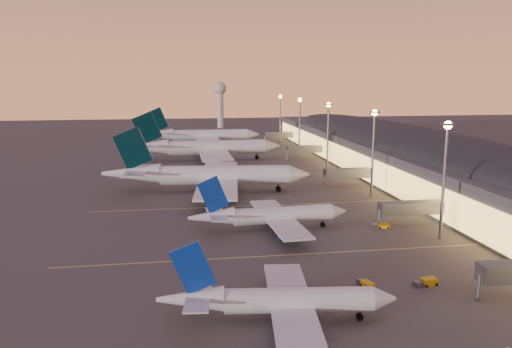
% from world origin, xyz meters
% --- Properties ---
extents(ground, '(700.00, 700.00, 0.00)m').
position_xyz_m(ground, '(0.00, 0.00, 0.00)').
color(ground, '#403E3B').
extents(airliner_narrow_south, '(34.74, 31.23, 12.40)m').
position_xyz_m(airliner_narrow_south, '(-6.89, -31.98, 3.21)').
color(airliner_narrow_south, silver).
rests_on(airliner_narrow_south, ground).
extents(airliner_narrow_north, '(37.60, 33.62, 13.44)m').
position_xyz_m(airliner_narrow_north, '(-0.01, 11.80, 3.47)').
color(airliner_narrow_north, silver).
rests_on(airliner_narrow_north, ground).
extents(airliner_wide_near, '(64.03, 58.72, 20.48)m').
position_xyz_m(airliner_wide_near, '(-11.98, 53.76, 5.27)').
color(airliner_wide_near, silver).
rests_on(airliner_wide_near, ground).
extents(airliner_wide_mid, '(66.84, 60.61, 21.46)m').
position_xyz_m(airliner_wide_mid, '(-9.86, 114.89, 5.52)').
color(airliner_wide_mid, silver).
rests_on(airliner_wide_mid, ground).
extents(airliner_wide_far, '(63.07, 57.25, 20.23)m').
position_xyz_m(airliner_wide_far, '(-9.05, 166.03, 5.21)').
color(airliner_wide_far, silver).
rests_on(airliner_wide_far, ground).
extents(terminal_building, '(56.35, 255.00, 17.46)m').
position_xyz_m(terminal_building, '(61.84, 72.47, 8.78)').
color(terminal_building, '#46464B').
rests_on(terminal_building, ground).
extents(light_masts, '(2.20, 217.20, 25.90)m').
position_xyz_m(light_masts, '(36.00, 65.00, 17.55)').
color(light_masts, slate).
rests_on(light_masts, ground).
extents(radar_tower, '(9.00, 9.00, 32.50)m').
position_xyz_m(radar_tower, '(10.00, 260.00, 21.87)').
color(radar_tower, silver).
rests_on(radar_tower, ground).
extents(lane_markings, '(90.00, 180.36, 0.00)m').
position_xyz_m(lane_markings, '(0.00, 40.00, 0.01)').
color(lane_markings, '#D8C659').
rests_on(lane_markings, ground).
extents(baggage_tug_b, '(4.26, 2.22, 1.21)m').
position_xyz_m(baggage_tug_b, '(20.71, -23.19, 0.55)').
color(baggage_tug_b, '#DFA40D').
rests_on(baggage_tug_b, ground).
extents(baggage_tug_c, '(4.17, 2.63, 1.16)m').
position_xyz_m(baggage_tug_c, '(26.59, 9.78, 0.53)').
color(baggage_tug_c, '#DFA40D').
rests_on(baggage_tug_c, ground).
extents(baggage_tug_d, '(2.23, 3.74, 1.05)m').
position_xyz_m(baggage_tug_d, '(10.31, -22.21, 0.48)').
color(baggage_tug_d, '#DFA40D').
rests_on(baggage_tug_d, ground).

